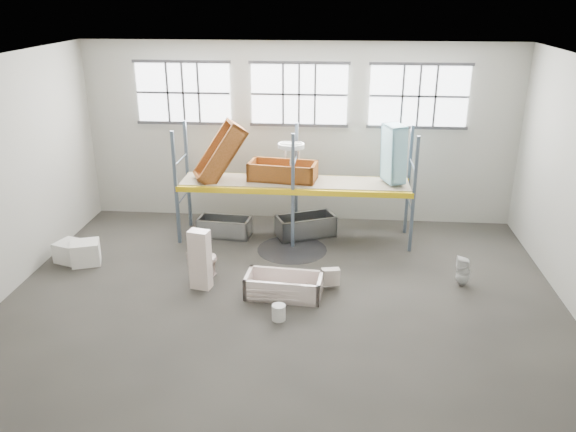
# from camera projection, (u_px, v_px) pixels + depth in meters

# --- Properties ---
(floor) EXTENTS (12.00, 10.00, 0.10)m
(floor) POSITION_uv_depth(u_px,v_px,m) (282.00, 304.00, 12.31)
(floor) COLOR #45423B
(floor) RESTS_ON ground
(ceiling) EXTENTS (12.00, 10.00, 0.10)m
(ceiling) POSITION_uv_depth(u_px,v_px,m) (281.00, 59.00, 10.45)
(ceiling) COLOR silver
(ceiling) RESTS_ON ground
(wall_back) EXTENTS (12.00, 0.10, 5.00)m
(wall_back) POSITION_uv_depth(u_px,v_px,m) (299.00, 133.00, 16.06)
(wall_back) COLOR #A7A79A
(wall_back) RESTS_ON ground
(wall_front) EXTENTS (12.00, 0.10, 5.00)m
(wall_front) POSITION_uv_depth(u_px,v_px,m) (239.00, 332.00, 6.70)
(wall_front) COLOR #A09F94
(wall_front) RESTS_ON ground
(window_left) EXTENTS (2.60, 0.04, 1.60)m
(window_left) POSITION_uv_depth(u_px,v_px,m) (183.00, 93.00, 15.82)
(window_left) COLOR white
(window_left) RESTS_ON wall_back
(window_mid) EXTENTS (2.60, 0.04, 1.60)m
(window_mid) POSITION_uv_depth(u_px,v_px,m) (299.00, 94.00, 15.56)
(window_mid) COLOR white
(window_mid) RESTS_ON wall_back
(window_right) EXTENTS (2.60, 0.04, 1.60)m
(window_right) POSITION_uv_depth(u_px,v_px,m) (419.00, 96.00, 15.30)
(window_right) COLOR white
(window_right) RESTS_ON wall_back
(rack_upright_la) EXTENTS (0.08, 0.08, 3.00)m
(rack_upright_la) POSITION_uv_depth(u_px,v_px,m) (176.00, 189.00, 14.68)
(rack_upright_la) COLOR slate
(rack_upright_la) RESTS_ON floor
(rack_upright_lb) EXTENTS (0.08, 0.08, 3.00)m
(rack_upright_lb) POSITION_uv_depth(u_px,v_px,m) (188.00, 175.00, 15.79)
(rack_upright_lb) COLOR slate
(rack_upright_lb) RESTS_ON floor
(rack_upright_ma) EXTENTS (0.08, 0.08, 3.00)m
(rack_upright_ma) POSITION_uv_depth(u_px,v_px,m) (293.00, 192.00, 14.43)
(rack_upright_ma) COLOR slate
(rack_upright_ma) RESTS_ON floor
(rack_upright_mb) EXTENTS (0.08, 0.08, 3.00)m
(rack_upright_mb) POSITION_uv_depth(u_px,v_px,m) (296.00, 178.00, 15.55)
(rack_upright_mb) COLOR slate
(rack_upright_mb) RESTS_ON floor
(rack_upright_ra) EXTENTS (0.08, 0.08, 3.00)m
(rack_upright_ra) POSITION_uv_depth(u_px,v_px,m) (414.00, 196.00, 14.19)
(rack_upright_ra) COLOR slate
(rack_upright_ra) RESTS_ON floor
(rack_upright_rb) EXTENTS (0.08, 0.08, 3.00)m
(rack_upright_rb) POSITION_uv_depth(u_px,v_px,m) (409.00, 181.00, 15.30)
(rack_upright_rb) COLOR slate
(rack_upright_rb) RESTS_ON floor
(rack_beam_front) EXTENTS (6.00, 0.10, 0.14)m
(rack_beam_front) POSITION_uv_depth(u_px,v_px,m) (293.00, 192.00, 14.43)
(rack_beam_front) COLOR yellow
(rack_beam_front) RESTS_ON floor
(rack_beam_back) EXTENTS (6.00, 0.10, 0.14)m
(rack_beam_back) POSITION_uv_depth(u_px,v_px,m) (296.00, 178.00, 15.55)
(rack_beam_back) COLOR yellow
(rack_beam_back) RESTS_ON floor
(shelf_deck) EXTENTS (5.90, 1.10, 0.03)m
(shelf_deck) POSITION_uv_depth(u_px,v_px,m) (295.00, 182.00, 14.96)
(shelf_deck) COLOR gray
(shelf_deck) RESTS_ON floor
(wet_patch) EXTENTS (1.80, 1.80, 0.00)m
(wet_patch) POSITION_uv_depth(u_px,v_px,m) (292.00, 250.00, 14.80)
(wet_patch) COLOR black
(wet_patch) RESTS_ON floor
(bathtub_beige) EXTENTS (1.70, 0.90, 0.49)m
(bathtub_beige) POSITION_uv_depth(u_px,v_px,m) (284.00, 286.00, 12.48)
(bathtub_beige) COLOR beige
(bathtub_beige) RESTS_ON floor
(cistern_spare) EXTENTS (0.43, 0.27, 0.38)m
(cistern_spare) POSITION_uv_depth(u_px,v_px,m) (330.00, 277.00, 12.79)
(cistern_spare) COLOR beige
(cistern_spare) RESTS_ON bathtub_beige
(sink_in_tub) EXTENTS (0.50, 0.50, 0.13)m
(sink_in_tub) POSITION_uv_depth(u_px,v_px,m) (315.00, 285.00, 12.68)
(sink_in_tub) COLOR beige
(sink_in_tub) RESTS_ON bathtub_beige
(toilet_beige) EXTENTS (0.66, 0.90, 0.82)m
(toilet_beige) POSITION_uv_depth(u_px,v_px,m) (205.00, 262.00, 13.17)
(toilet_beige) COLOR beige
(toilet_beige) RESTS_ON floor
(cistern_tall) EXTENTS (0.50, 0.38, 1.38)m
(cistern_tall) POSITION_uv_depth(u_px,v_px,m) (200.00, 260.00, 12.67)
(cistern_tall) COLOR beige
(cistern_tall) RESTS_ON floor
(toilet_white) EXTENTS (0.34, 0.33, 0.68)m
(toilet_white) POSITION_uv_depth(u_px,v_px,m) (463.00, 271.00, 12.90)
(toilet_white) COLOR white
(toilet_white) RESTS_ON floor
(steel_tub_left) EXTENTS (1.44, 0.77, 0.51)m
(steel_tub_left) POSITION_uv_depth(u_px,v_px,m) (225.00, 227.00, 15.56)
(steel_tub_left) COLOR #B1B5B9
(steel_tub_left) RESTS_ON floor
(steel_tub_right) EXTENTS (1.70, 1.28, 0.57)m
(steel_tub_right) POSITION_uv_depth(u_px,v_px,m) (306.00, 226.00, 15.56)
(steel_tub_right) COLOR #94989B
(steel_tub_right) RESTS_ON floor
(rust_tub_flat) EXTENTS (1.84, 1.04, 0.49)m
(rust_tub_flat) POSITION_uv_depth(u_px,v_px,m) (283.00, 171.00, 15.01)
(rust_tub_flat) COLOR #954911
(rust_tub_flat) RESTS_ON shelf_deck
(rust_tub_tilted) EXTENTS (1.59, 1.27, 1.69)m
(rust_tub_tilted) POSITION_uv_depth(u_px,v_px,m) (220.00, 153.00, 14.88)
(rust_tub_tilted) COLOR #954F24
(rust_tub_tilted) RESTS_ON shelf_deck
(sink_on_shelf) EXTENTS (0.69, 0.55, 0.60)m
(sink_on_shelf) POSITION_uv_depth(u_px,v_px,m) (291.00, 165.00, 14.61)
(sink_on_shelf) COLOR white
(sink_on_shelf) RESTS_ON rust_tub_flat
(blue_tub_upright) EXTENTS (0.67, 0.81, 1.48)m
(blue_tub_upright) POSITION_uv_depth(u_px,v_px,m) (394.00, 153.00, 14.47)
(blue_tub_upright) COLOR #95D5E3
(blue_tub_upright) RESTS_ON shelf_deck
(bucket) EXTENTS (0.33, 0.33, 0.33)m
(bucket) POSITION_uv_depth(u_px,v_px,m) (279.00, 312.00, 11.59)
(bucket) COLOR silver
(bucket) RESTS_ON floor
(carton_near) EXTENTS (0.82, 0.76, 0.57)m
(carton_near) POSITION_uv_depth(u_px,v_px,m) (86.00, 253.00, 13.95)
(carton_near) COLOR white
(carton_near) RESTS_ON floor
(carton_far) EXTENTS (0.75, 0.75, 0.50)m
(carton_far) POSITION_uv_depth(u_px,v_px,m) (70.00, 251.00, 14.11)
(carton_far) COLOR silver
(carton_far) RESTS_ON floor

